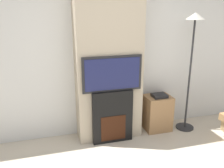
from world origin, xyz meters
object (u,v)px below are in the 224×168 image
object	(u,v)px
media_stand	(157,112)
fireplace	(112,116)
floor_lamp	(192,47)
television	(112,74)

from	to	relation	value
media_stand	fireplace	bearing A→B (deg)	-169.53
floor_lamp	media_stand	xyz separation A→B (m)	(-0.47, 0.10, -1.07)
television	floor_lamp	distance (m)	1.32
television	media_stand	distance (m)	1.12
television	media_stand	world-z (taller)	television
fireplace	television	xyz separation A→B (m)	(0.00, -0.00, 0.66)
fireplace	television	bearing A→B (deg)	-90.00
floor_lamp	media_stand	size ratio (longest dim) A/B	2.98
fireplace	television	size ratio (longest dim) A/B	0.93
fireplace	media_stand	xyz separation A→B (m)	(0.82, 0.15, -0.10)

